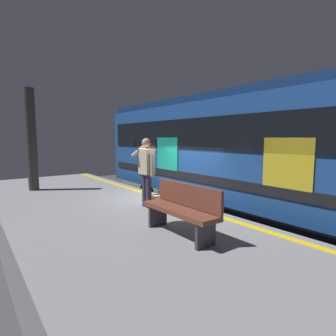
% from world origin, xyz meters
% --- Properties ---
extents(ground_plane, '(24.62, 24.62, 0.00)m').
position_xyz_m(ground_plane, '(0.00, 0.00, 0.00)').
color(ground_plane, '#3D3D3F').
extents(platform, '(13.35, 4.17, 1.05)m').
position_xyz_m(platform, '(0.00, 2.09, 0.52)').
color(platform, gray).
rests_on(platform, ground).
extents(safety_line, '(13.08, 0.16, 0.01)m').
position_xyz_m(safety_line, '(0.00, 0.30, 1.05)').
color(safety_line, yellow).
rests_on(safety_line, platform).
extents(track_rail_near, '(17.35, 0.08, 0.16)m').
position_xyz_m(track_rail_near, '(0.00, -1.49, 0.08)').
color(track_rail_near, slate).
rests_on(track_rail_near, ground).
extents(track_rail_far, '(17.35, 0.08, 0.16)m').
position_xyz_m(track_rail_far, '(0.00, -2.93, 0.08)').
color(track_rail_far, slate).
rests_on(track_rail_far, ground).
extents(train_carriage, '(12.01, 2.98, 3.88)m').
position_xyz_m(train_carriage, '(-0.90, -2.20, 2.48)').
color(train_carriage, '#1E478C').
rests_on(train_carriage, ground).
extents(passenger, '(0.57, 0.55, 1.70)m').
position_xyz_m(passenger, '(-0.42, 1.10, 2.05)').
color(passenger, '#383347').
rests_on(passenger, platform).
extents(handbag, '(0.39, 0.35, 0.35)m').
position_xyz_m(handbag, '(-0.81, 1.02, 1.21)').
color(handbag, '#59331E').
rests_on(handbag, platform).
extents(station_column, '(0.32, 0.32, 3.28)m').
position_xyz_m(station_column, '(3.66, 2.92, 2.69)').
color(station_column, '#38332D').
rests_on(station_column, platform).
extents(bench, '(1.65, 0.44, 0.90)m').
position_xyz_m(bench, '(-2.43, 1.65, 1.54)').
color(bench, brown).
rests_on(bench, platform).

